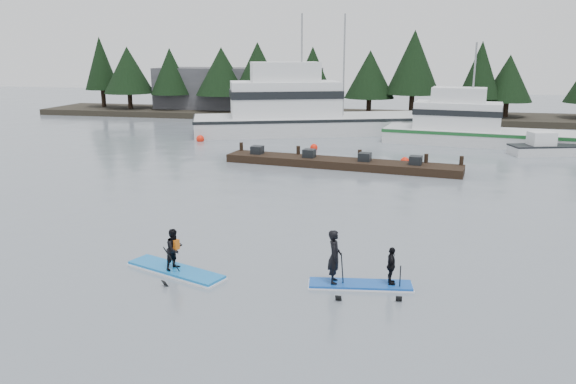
% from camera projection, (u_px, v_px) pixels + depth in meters
% --- Properties ---
extents(ground, '(160.00, 160.00, 0.00)m').
position_uv_depth(ground, '(249.00, 269.00, 18.35)').
color(ground, slate).
rests_on(ground, ground).
extents(far_shore, '(70.00, 8.00, 0.60)m').
position_uv_depth(far_shore, '(363.00, 116.00, 58.03)').
color(far_shore, '#2D281E').
rests_on(far_shore, ground).
extents(treeline, '(60.00, 4.00, 8.00)m').
position_uv_depth(treeline, '(363.00, 119.00, 58.10)').
color(treeline, black).
rests_on(treeline, ground).
extents(waterfront_building, '(18.00, 6.00, 5.00)m').
position_uv_depth(waterfront_building, '(239.00, 91.00, 62.30)').
color(waterfront_building, '#4C4C51').
rests_on(waterfront_building, ground).
extents(fishing_boat_large, '(20.76, 12.18, 11.05)m').
position_uv_depth(fishing_boat_large, '(306.00, 123.00, 48.05)').
color(fishing_boat_large, silver).
rests_on(fishing_boat_large, ground).
extents(fishing_boat_medium, '(14.41, 5.90, 8.39)m').
position_uv_depth(fishing_boat_medium, '(473.00, 136.00, 42.62)').
color(fishing_boat_medium, silver).
rests_on(fishing_boat_medium, ground).
extents(skiff, '(5.94, 3.33, 0.66)m').
position_uv_depth(skiff, '(552.00, 150.00, 38.22)').
color(skiff, silver).
rests_on(skiff, ground).
extents(floating_dock, '(14.60, 3.92, 0.48)m').
position_uv_depth(floating_dock, '(340.00, 163.00, 34.13)').
color(floating_dock, black).
rests_on(floating_dock, ground).
extents(buoy_b, '(0.54, 0.54, 0.54)m').
position_uv_depth(buoy_b, '(314.00, 150.00, 40.20)').
color(buoy_b, red).
rests_on(buoy_b, ground).
extents(buoy_c, '(0.61, 0.61, 0.61)m').
position_uv_depth(buoy_c, '(514.00, 148.00, 40.74)').
color(buoy_c, red).
rests_on(buoy_c, ground).
extents(buoy_d, '(0.55, 0.55, 0.55)m').
position_uv_depth(buoy_d, '(405.00, 164.00, 35.20)').
color(buoy_d, red).
rests_on(buoy_d, ground).
extents(buoy_a, '(0.62, 0.62, 0.62)m').
position_uv_depth(buoy_a, '(200.00, 141.00, 43.88)').
color(buoy_a, red).
rests_on(buoy_a, ground).
extents(paddleboard_solo, '(3.58, 2.04, 1.88)m').
position_uv_depth(paddleboard_solo, '(175.00, 259.00, 17.94)').
color(paddleboard_solo, blue).
rests_on(paddleboard_solo, ground).
extents(paddleboard_duo, '(3.16, 1.36, 2.27)m').
position_uv_depth(paddleboard_duo, '(357.00, 267.00, 16.83)').
color(paddleboard_duo, '#1249AC').
rests_on(paddleboard_duo, ground).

